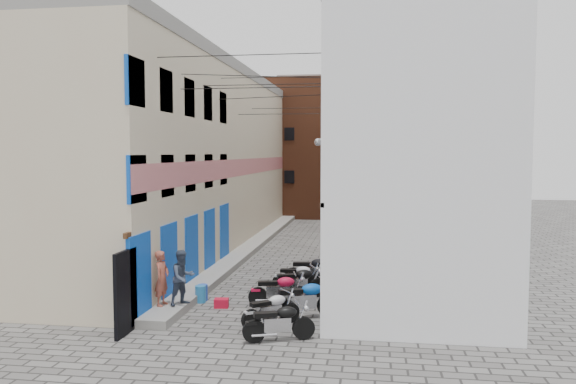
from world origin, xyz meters
The scene contains 21 objects.
ground centered at (0.00, 0.00, 0.00)m, with size 90.00×90.00×0.00m, color #514F4D.
plinth centered at (-2.05, 13.00, 0.12)m, with size 0.90×26.00×0.25m, color gray.
building_left centered at (-4.98, 12.95, 4.50)m, with size 5.10×27.00×9.00m.
building_right centered at (5.00, 13.00, 4.51)m, with size 5.94×26.00×9.00m.
building_far_brick_left centered at (-2.00, 28.00, 5.00)m, with size 6.00×6.00×10.00m, color brown.
building_far_brick_right centered at (3.00, 30.00, 4.00)m, with size 5.00×6.00×8.00m, color brown.
building_far_concrete centered at (0.00, 34.00, 5.50)m, with size 8.00×5.00×11.00m, color gray.
far_shopfront centered at (0.00, 25.20, 1.20)m, with size 2.00×0.30×2.40m, color black.
overhead_wires centered at (0.00, 7.64, 7.12)m, with size 5.80×13.02×1.32m.
motorcycle_a centered at (1.50, -0.36, 0.53)m, with size 0.58×1.84×1.07m, color black, non-canonical shape.
motorcycle_b centered at (1.09, 0.80, 0.51)m, with size 0.56×1.76×1.02m, color silver, non-canonical shape.
motorcycle_c centered at (1.89, 1.64, 0.61)m, with size 0.67×2.12×1.23m, color #0B4DB0, non-canonical shape.
motorcycle_d centered at (0.98, 2.82, 0.55)m, with size 0.60×1.90×1.10m, color #B60D31, non-canonical shape.
motorcycle_e centered at (1.41, 3.83, 0.57)m, with size 0.62×1.96×1.13m, color black, non-canonical shape.
motorcycle_f centered at (1.28, 4.89, 0.51)m, with size 0.55×1.76×1.02m, color silver, non-canonical shape.
motorcycle_g centered at (1.71, 5.62, 0.59)m, with size 0.64×2.03×1.18m, color black, non-canonical shape.
person_a centered at (-2.28, 1.51, 1.05)m, with size 0.59×0.39×1.61m, color #9F4B39.
person_b centered at (-1.70, 1.67, 1.06)m, with size 0.79×0.61×1.62m, color #384154.
water_jug_near centered at (-1.55, 2.87, 0.26)m, with size 0.34×0.34×0.53m, color #267CBF.
water_jug_far centered at (-1.55, 3.11, 0.26)m, with size 0.33×0.33×0.51m, color blue.
red_crate centered at (-0.74, 2.41, 0.13)m, with size 0.43×0.32×0.27m, color red.
Camera 1 is at (3.77, -13.90, 4.72)m, focal length 35.00 mm.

